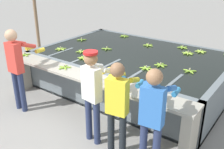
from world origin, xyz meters
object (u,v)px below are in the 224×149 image
worker_0 (17,63)px  worker_2 (118,103)px  banana_bunch_floating_6 (146,68)px  banana_bunch_floating_13 (124,36)px  banana_bunch_floating_2 (183,47)px  banana_bunch_floating_4 (82,40)px  banana_bunch_floating_3 (81,52)px  banana_bunch_floating_7 (201,52)px  banana_bunch_floating_12 (188,53)px  banana_bunch_floating_10 (148,45)px  banana_bunch_ledge_0 (153,98)px  support_post_left (35,11)px  banana_bunch_ledge_2 (65,67)px  banana_bunch_floating_0 (84,58)px  worker_3 (153,113)px  banana_bunch_floating_11 (190,71)px  banana_bunch_floating_8 (61,49)px  banana_bunch_floating_5 (161,65)px  banana_bunch_floating_1 (107,49)px  knife_0 (94,79)px  worker_1 (93,89)px  banana_bunch_ledge_1 (25,55)px

worker_0 → worker_2: bearing=0.1°
banana_bunch_floating_6 → banana_bunch_floating_13: 2.56m
banana_bunch_floating_2 → banana_bunch_floating_4: bearing=-159.2°
banana_bunch_floating_3 → banana_bunch_floating_7: (2.31, 1.69, -0.00)m
banana_bunch_floating_2 → banana_bunch_floating_12: same height
banana_bunch_floating_12 → banana_bunch_floating_13: same height
banana_bunch_floating_10 → banana_bunch_floating_6: bearing=-62.5°
banana_bunch_ledge_0 → support_post_left: size_ratio=0.09×
banana_bunch_ledge_2 → banana_bunch_floating_0: bearing=97.0°
worker_3 → banana_bunch_floating_2: (-0.94, 3.35, -0.08)m
banana_bunch_floating_0 → banana_bunch_floating_3: 0.47m
banana_bunch_floating_10 → banana_bunch_ledge_2: (-0.60, -2.40, 0.00)m
worker_2 → banana_bunch_floating_11: (0.36, 1.94, -0.04)m
banana_bunch_ledge_0 → worker_2: bearing=-122.0°
worker_0 → banana_bunch_floating_10: worker_0 is taller
worker_2 → banana_bunch_floating_3: worker_2 is taller
banana_bunch_floating_12 → support_post_left: bearing=-166.1°
banana_bunch_ledge_2 → worker_2: bearing=-19.4°
banana_bunch_floating_8 → banana_bunch_ledge_0: banana_bunch_ledge_0 is taller
banana_bunch_floating_2 → banana_bunch_floating_5: 1.46m
banana_bunch_floating_8 → banana_bunch_ledge_2: (0.99, -0.83, 0.00)m
worker_3 → banana_bunch_floating_2: size_ratio=5.95×
banana_bunch_floating_4 → banana_bunch_floating_1: bearing=-13.2°
banana_bunch_floating_8 → knife_0: bearing=-26.4°
worker_0 → worker_3: (3.02, 0.00, -0.06)m
worker_2 → worker_3: bearing=-0.2°
banana_bunch_floating_2 → worker_0: bearing=-121.9°
banana_bunch_ledge_0 → banana_bunch_floating_0: bearing=160.1°
worker_1 → banana_bunch_floating_13: size_ratio=5.91×
banana_bunch_floating_0 → banana_bunch_floating_1: (0.00, 0.85, 0.00)m
worker_1 → banana_bunch_floating_4: worker_1 is taller
banana_bunch_floating_2 → banana_bunch_floating_0: bearing=-125.7°
worker_3 → banana_bunch_floating_11: bearing=96.4°
banana_bunch_floating_7 → banana_bunch_floating_5: bearing=-104.5°
banana_bunch_floating_12 → banana_bunch_floating_13: (-2.09, 0.43, 0.00)m
banana_bunch_ledge_2 → knife_0: size_ratio=1.00×
worker_0 → support_post_left: 2.71m
banana_bunch_floating_6 → banana_bunch_ledge_1: 2.84m
banana_bunch_floating_3 → banana_bunch_floating_6: 1.80m
worker_2 → worker_3: worker_3 is taller
banana_bunch_floating_1 → banana_bunch_ledge_0: size_ratio=0.97×
banana_bunch_floating_1 → banana_bunch_floating_3: bearing=-123.9°
banana_bunch_floating_0 → banana_bunch_ledge_1: size_ratio=1.02×
banana_bunch_floating_0 → banana_bunch_floating_2: same height
banana_bunch_floating_13 → support_post_left: bearing=-144.8°
banana_bunch_floating_6 → banana_bunch_floating_13: same height
worker_2 → banana_bunch_floating_10: bearing=111.0°
knife_0 → banana_bunch_floating_0: bearing=141.3°
worker_0 → banana_bunch_floating_2: 3.95m
banana_bunch_floating_0 → banana_bunch_floating_7: (1.95, 2.01, 0.00)m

